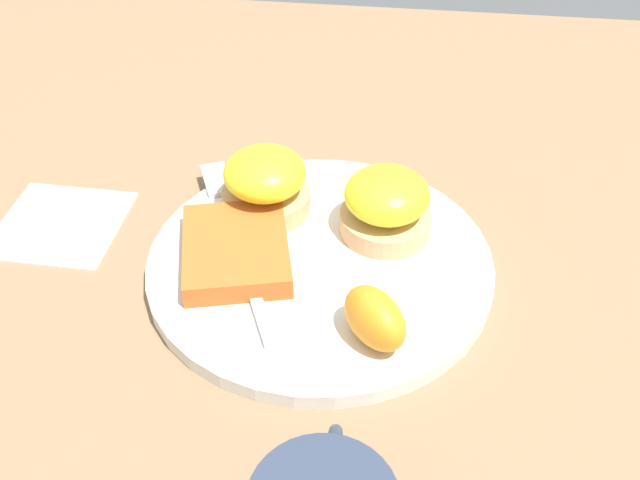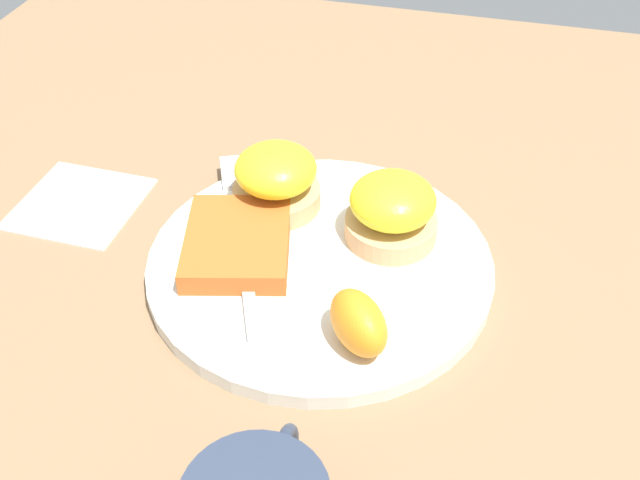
{
  "view_description": "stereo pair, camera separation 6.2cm",
  "coord_description": "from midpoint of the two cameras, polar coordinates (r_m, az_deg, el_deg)",
  "views": [
    {
      "loc": [
        -0.47,
        -0.06,
        0.44
      ],
      "look_at": [
        0.0,
        0.0,
        0.03
      ],
      "focal_mm": 42.0,
      "sensor_mm": 36.0,
      "label": 1
    },
    {
      "loc": [
        -0.45,
        -0.12,
        0.44
      ],
      "look_at": [
        0.0,
        0.0,
        0.03
      ],
      "focal_mm": 42.0,
      "sensor_mm": 36.0,
      "label": 2
    }
  ],
  "objects": [
    {
      "name": "fork",
      "position": [
        0.66,
        -9.27,
        0.57
      ],
      "size": [
        0.23,
        0.11,
        0.0
      ],
      "color": "silver",
      "rests_on": "plate"
    },
    {
      "name": "napkin",
      "position": [
        0.74,
        -21.48,
        1.09
      ],
      "size": [
        0.11,
        0.11,
        0.0
      ],
      "primitive_type": "cube",
      "rotation": [
        0.0,
        0.0,
        -0.02
      ],
      "color": "white",
      "rests_on": "ground_plane"
    },
    {
      "name": "hashbrown_patty",
      "position": [
        0.63,
        -9.22,
        -0.88
      ],
      "size": [
        0.13,
        0.11,
        0.02
      ],
      "primitive_type": "cube",
      "rotation": [
        0.0,
        0.0,
        0.25
      ],
      "color": "#BB5A23",
      "rests_on": "plate"
    },
    {
      "name": "orange_wedge",
      "position": [
        0.55,
        0.99,
        -6.13
      ],
      "size": [
        0.07,
        0.07,
        0.04
      ],
      "primitive_type": "ellipsoid",
      "rotation": [
        0.0,
        0.0,
        0.7
      ],
      "color": "orange",
      "rests_on": "plate"
    },
    {
      "name": "sandwich_benedict_left",
      "position": [
        0.64,
        2.34,
        2.6
      ],
      "size": [
        0.08,
        0.08,
        0.06
      ],
      "color": "tan",
      "rests_on": "plate"
    },
    {
      "name": "sandwich_benedict_right",
      "position": [
        0.67,
        -6.83,
        4.22
      ],
      "size": [
        0.08,
        0.08,
        0.06
      ],
      "color": "tan",
      "rests_on": "plate"
    },
    {
      "name": "ground_plane",
      "position": [
        0.64,
        -2.76,
        -2.42
      ],
      "size": [
        1.1,
        1.1,
        0.0
      ],
      "primitive_type": "plane",
      "color": "#846647"
    },
    {
      "name": "plate",
      "position": [
        0.64,
        -2.78,
        -1.96
      ],
      "size": [
        0.29,
        0.29,
        0.01
      ],
      "primitive_type": "cylinder",
      "color": "silver",
      "rests_on": "ground_plane"
    }
  ]
}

